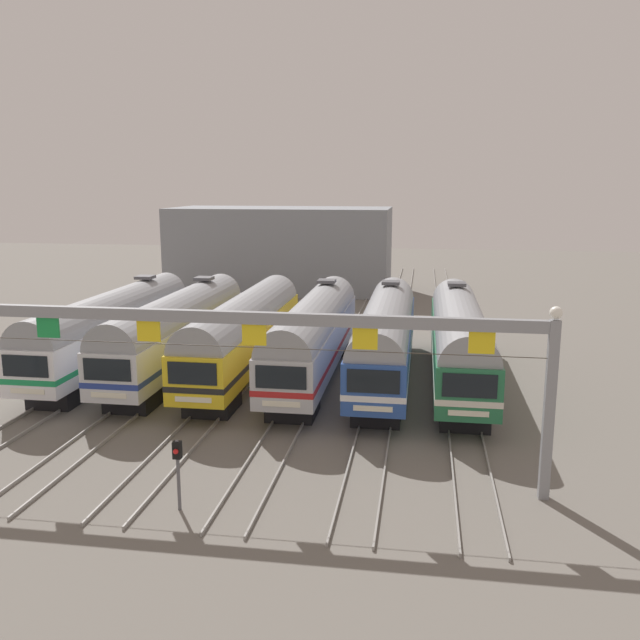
# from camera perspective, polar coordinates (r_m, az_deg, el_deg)

# --- Properties ---
(ground_plane) EXTENTS (160.00, 160.00, 0.00)m
(ground_plane) POSITION_cam_1_polar(r_m,az_deg,el_deg) (39.15, -3.44, -4.86)
(ground_plane) COLOR slate
(track_bed) EXTENTS (21.77, 70.00, 0.15)m
(track_bed) POSITION_cam_1_polar(r_m,az_deg,el_deg) (55.38, 0.26, 0.12)
(track_bed) COLOR gray
(track_bed) RESTS_ON ground
(commuter_train_white) EXTENTS (2.88, 18.06, 5.05)m
(commuter_train_white) POSITION_cam_1_polar(r_m,az_deg,el_deg) (41.78, -17.20, -0.51)
(commuter_train_white) COLOR white
(commuter_train_white) RESTS_ON ground
(commuter_train_silver) EXTENTS (2.88, 18.06, 5.05)m
(commuter_train_silver) POSITION_cam_1_polar(r_m,az_deg,el_deg) (40.19, -11.99, -0.71)
(commuter_train_silver) COLOR silver
(commuter_train_silver) RESTS_ON ground
(commuter_train_yellow) EXTENTS (2.88, 18.06, 4.77)m
(commuter_train_yellow) POSITION_cam_1_polar(r_m,az_deg,el_deg) (38.94, -6.41, -0.92)
(commuter_train_yellow) COLOR gold
(commuter_train_yellow) RESTS_ON ground
(commuter_train_stainless) EXTENTS (2.88, 18.06, 5.05)m
(commuter_train_stainless) POSITION_cam_1_polar(r_m,az_deg,el_deg) (38.10, -0.51, -1.12)
(commuter_train_stainless) COLOR #B2B5BA
(commuter_train_stainless) RESTS_ON ground
(commuter_train_blue) EXTENTS (2.88, 18.06, 5.05)m
(commuter_train_blue) POSITION_cam_1_polar(r_m,az_deg,el_deg) (37.68, 5.58, -1.32)
(commuter_train_blue) COLOR #284C9E
(commuter_train_blue) RESTS_ON ground
(commuter_train_green) EXTENTS (2.88, 18.06, 5.05)m
(commuter_train_green) POSITION_cam_1_polar(r_m,az_deg,el_deg) (37.68, 11.75, -1.51)
(commuter_train_green) COLOR #236B42
(commuter_train_green) RESTS_ON ground
(catenary_gantry) EXTENTS (25.50, 0.44, 6.97)m
(catenary_gantry) POSITION_cam_1_polar(r_m,az_deg,el_deg) (25.19, -10.07, -1.70)
(catenary_gantry) COLOR gray
(catenary_gantry) RESTS_ON ground
(yard_signal_mast) EXTENTS (0.28, 0.35, 2.54)m
(yard_signal_mast) POSITION_cam_1_polar(r_m,az_deg,el_deg) (23.75, -12.00, -11.66)
(yard_signal_mast) COLOR #59595E
(yard_signal_mast) RESTS_ON ground
(maintenance_building) EXTENTS (22.49, 10.00, 8.58)m
(maintenance_building) POSITION_cam_1_polar(r_m,az_deg,el_deg) (70.68, -3.29, 6.04)
(maintenance_building) COLOR gray
(maintenance_building) RESTS_ON ground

